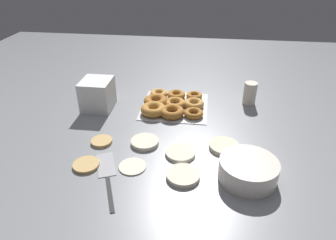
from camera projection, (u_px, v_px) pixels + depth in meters
The scene contains 13 objects.
ground_plane at pixel (164, 137), 1.21m from camera, with size 3.00×3.00×0.00m, color gray.
pancake_0 at pixel (183, 175), 1.00m from camera, with size 0.11×0.11×0.02m, color beige.
pancake_1 at pixel (224, 146), 1.14m from camera, with size 0.11×0.11×0.02m, color beige.
pancake_2 at pixel (180, 153), 1.11m from camera, with size 0.11×0.11×0.01m, color beige.
pancake_3 at pixel (102, 141), 1.17m from camera, with size 0.08×0.08×0.01m, color tan.
pancake_4 at pixel (132, 166), 1.04m from camera, with size 0.10×0.10×0.01m, color silver.
pancake_5 at pixel (145, 142), 1.16m from camera, with size 0.11×0.11×0.02m, color beige.
pancake_6 at pixel (86, 165), 1.05m from camera, with size 0.09×0.09×0.01m, color tan.
donut_tray at pixel (171, 104), 1.41m from camera, with size 0.31×0.31×0.04m.
batter_bowl at pixel (248, 170), 0.98m from camera, with size 0.19×0.19×0.07m.
container_stack at pixel (97, 94), 1.39m from camera, with size 0.13×0.15×0.14m.
paper_cup at pixel (250, 93), 1.43m from camera, with size 0.06×0.06×0.11m.
spatula at pixel (107, 170), 1.03m from camera, with size 0.15×0.29×0.01m.
Camera 1 is at (-0.15, 0.99, 0.67)m, focal length 32.00 mm.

